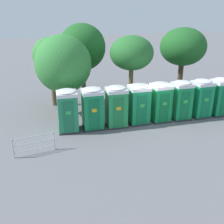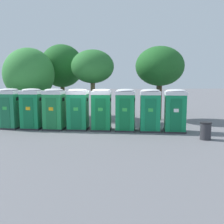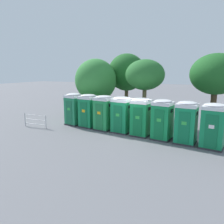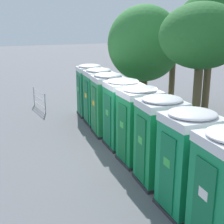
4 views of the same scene
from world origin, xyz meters
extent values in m
plane|color=slate|center=(0.00, 0.00, 0.00)|extent=(120.00, 120.00, 0.00)
cube|color=#2D2D33|center=(-5.09, 0.71, 0.05)|extent=(1.37, 1.39, 0.10)
cube|color=#218554|center=(-5.09, 0.71, 1.15)|extent=(1.30, 1.32, 2.10)
cube|color=#196841|center=(-5.19, 0.14, 1.07)|extent=(0.61, 0.14, 1.85)
cube|color=green|center=(-5.19, 0.12, 1.35)|extent=(0.28, 0.06, 0.20)
cube|color=black|center=(-4.53, 0.61, 1.89)|extent=(0.09, 0.36, 0.20)
cube|color=white|center=(-5.09, 0.71, 2.30)|extent=(1.34, 1.36, 0.20)
ellipsoid|color=white|center=(-5.09, 0.71, 2.45)|extent=(1.28, 1.29, 0.18)
cube|color=#2D2D33|center=(-3.64, 0.50, 0.05)|extent=(1.38, 1.37, 0.10)
cube|color=#14874C|center=(-3.64, 0.50, 1.15)|extent=(1.31, 1.30, 2.10)
cube|color=#10693B|center=(-3.73, -0.08, 1.07)|extent=(0.63, 0.13, 1.85)
cube|color=yellow|center=(-3.73, -0.10, 1.35)|extent=(0.28, 0.05, 0.20)
cube|color=black|center=(-3.06, 0.41, 1.89)|extent=(0.08, 0.36, 0.20)
cube|color=white|center=(-3.64, 0.50, 2.30)|extent=(1.35, 1.34, 0.20)
ellipsoid|color=white|center=(-3.64, 0.50, 2.45)|extent=(1.29, 1.28, 0.18)
cube|color=#2D2D33|center=(-2.19, 0.22, 0.05)|extent=(1.41, 1.39, 0.10)
cube|color=#22944D|center=(-2.19, 0.22, 1.15)|extent=(1.35, 1.33, 2.10)
cube|color=#1A743C|center=(-2.30, -0.35, 1.07)|extent=(0.63, 0.14, 1.85)
cube|color=yellow|center=(-2.30, -0.37, 1.35)|extent=(0.28, 0.06, 0.20)
cube|color=black|center=(-1.61, 0.12, 1.89)|extent=(0.09, 0.36, 0.20)
cube|color=white|center=(-2.19, 0.22, 2.30)|extent=(1.39, 1.37, 0.20)
ellipsoid|color=white|center=(-2.19, 0.22, 2.45)|extent=(1.32, 1.30, 0.18)
cube|color=#2D2D33|center=(-0.73, 0.08, 0.05)|extent=(1.38, 1.35, 0.10)
cube|color=#158A4E|center=(-0.73, 0.08, 1.15)|extent=(1.32, 1.29, 2.10)
cube|color=#106C3D|center=(-0.81, -0.50, 1.07)|extent=(0.64, 0.12, 1.85)
cube|color=green|center=(-0.81, -0.52, 1.35)|extent=(0.28, 0.05, 0.20)
cube|color=black|center=(-0.14, 0.00, 1.89)|extent=(0.07, 0.36, 0.20)
cube|color=white|center=(-0.73, 0.08, 2.30)|extent=(1.36, 1.33, 0.20)
ellipsoid|color=white|center=(-0.73, 0.08, 2.45)|extent=(1.29, 1.26, 0.18)
cube|color=#2D2D33|center=(0.72, -0.14, 0.05)|extent=(1.30, 1.32, 0.10)
cube|color=#138A46|center=(0.72, -0.14, 1.15)|extent=(1.24, 1.26, 2.10)
cube|color=#0F6B36|center=(0.65, -0.73, 1.07)|extent=(0.61, 0.10, 1.85)
cube|color=green|center=(0.65, -0.74, 1.35)|extent=(0.28, 0.04, 0.20)
cube|color=black|center=(1.29, -0.21, 1.89)|extent=(0.07, 0.36, 0.20)
cube|color=white|center=(0.72, -0.14, 2.30)|extent=(1.28, 1.30, 0.20)
ellipsoid|color=white|center=(0.72, -0.14, 2.45)|extent=(1.21, 1.24, 0.18)
cube|color=#2D2D33|center=(2.17, -0.37, 0.05)|extent=(1.34, 1.38, 0.10)
cube|color=#148D49|center=(2.17, -0.37, 1.15)|extent=(1.28, 1.31, 2.10)
cube|color=#0F6E39|center=(2.07, -0.95, 1.07)|extent=(0.60, 0.13, 1.85)
cube|color=green|center=(2.07, -0.97, 1.35)|extent=(0.28, 0.06, 0.20)
cube|color=black|center=(2.72, -0.47, 1.89)|extent=(0.09, 0.36, 0.20)
cube|color=white|center=(2.17, -0.37, 2.30)|extent=(1.32, 1.35, 0.20)
ellipsoid|color=white|center=(2.17, -0.37, 2.45)|extent=(1.25, 1.29, 0.18)
cube|color=#2D2D33|center=(3.62, -0.61, 0.05)|extent=(1.33, 1.33, 0.10)
cube|color=#138E53|center=(3.62, -0.61, 1.15)|extent=(1.27, 1.27, 2.10)
cube|color=#0F6E41|center=(3.55, -1.19, 1.07)|extent=(0.62, 0.10, 1.85)
cube|color=green|center=(3.55, -1.20, 1.35)|extent=(0.28, 0.04, 0.20)
cube|color=black|center=(4.20, -0.68, 1.89)|extent=(0.07, 0.36, 0.20)
cube|color=white|center=(3.62, -0.61, 2.30)|extent=(1.30, 1.31, 0.20)
ellipsoid|color=white|center=(3.62, -0.61, 2.45)|extent=(1.24, 1.24, 0.18)
cube|color=#0F693D|center=(4.97, -1.43, 1.07)|extent=(0.64, 0.14, 1.85)
cube|color=white|center=(4.96, -1.45, 1.35)|extent=(0.28, 0.06, 0.20)
cylinder|color=brown|center=(-2.46, 5.80, 1.60)|extent=(0.35, 0.35, 3.20)
ellipsoid|color=#1E5B23|center=(-2.46, 5.80, 4.15)|extent=(3.48, 3.48, 3.46)
cylinder|color=brown|center=(0.12, 2.79, 1.67)|extent=(0.32, 0.32, 3.34)
ellipsoid|color=#286B2D|center=(0.12, 2.79, 3.99)|extent=(3.02, 3.02, 2.36)
cylinder|color=brown|center=(-4.52, 3.45, 1.22)|extent=(0.42, 0.42, 2.43)
ellipsoid|color=#337F38|center=(-4.52, 3.45, 3.46)|extent=(3.66, 3.66, 3.75)
cylinder|color=brown|center=(-4.89, 5.59, 1.52)|extent=(0.33, 0.33, 3.04)
ellipsoid|color=#337F38|center=(-4.89, 5.59, 3.74)|extent=(2.53, 2.53, 2.54)
cylinder|color=#B7B7BC|center=(-8.34, -1.29, 0.53)|extent=(0.06, 0.06, 1.05)
cylinder|color=#B7B7BC|center=(-6.35, -1.23, 0.53)|extent=(0.06, 0.06, 1.05)
cylinder|color=#B7B7BC|center=(-7.35, -1.26, 0.95)|extent=(2.00, 0.10, 0.04)
cylinder|color=#B7B7BC|center=(-7.35, -1.26, 0.60)|extent=(2.00, 0.10, 0.04)
cylinder|color=#B7B7BC|center=(-7.35, -1.26, 0.25)|extent=(2.00, 0.10, 0.04)
camera|label=1|loc=(-8.44, -13.34, 6.72)|focal=42.00mm
camera|label=2|loc=(0.66, -16.02, 3.20)|focal=42.00mm
camera|label=3|loc=(4.61, -13.88, 4.27)|focal=35.00mm
camera|label=4|loc=(8.73, -5.33, 4.37)|focal=50.00mm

